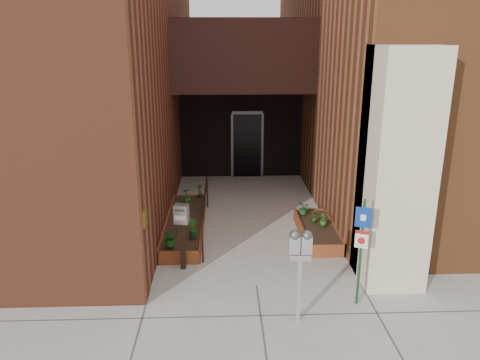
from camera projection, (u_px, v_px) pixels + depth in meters
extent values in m
plane|color=#9E9991|center=(256.00, 286.00, 8.88)|extent=(80.00, 80.00, 0.00)
cube|color=brown|center=(36.00, 19.00, 13.57)|extent=(8.00, 14.60, 10.00)
cube|color=brown|center=(435.00, 20.00, 14.44)|extent=(8.00, 13.70, 10.00)
cube|color=beige|center=(396.00, 170.00, 8.51)|extent=(1.10, 1.20, 4.40)
cube|color=black|center=(243.00, 55.00, 13.42)|extent=(4.20, 2.00, 2.00)
cube|color=black|center=(241.00, 131.00, 15.50)|extent=(4.00, 0.30, 3.00)
cube|color=black|center=(247.00, 146.00, 15.47)|extent=(0.90, 0.06, 2.10)
cube|color=#B79338|center=(145.00, 218.00, 8.17)|extent=(0.04, 0.30, 0.30)
cube|color=brown|center=(179.00, 258.00, 9.66)|extent=(0.90, 0.04, 0.30)
cube|color=brown|center=(190.00, 200.00, 13.06)|extent=(0.90, 0.04, 0.30)
cube|color=brown|center=(167.00, 225.00, 11.34)|extent=(0.04, 3.60, 0.30)
cube|color=brown|center=(203.00, 224.00, 11.37)|extent=(0.04, 3.60, 0.30)
cube|color=black|center=(185.00, 225.00, 11.36)|extent=(0.82, 3.52, 0.26)
cube|color=brown|center=(327.00, 251.00, 9.96)|extent=(0.80, 0.04, 0.30)
cube|color=brown|center=(309.00, 214.00, 12.02)|extent=(0.80, 0.04, 0.30)
cube|color=brown|center=(302.00, 231.00, 10.98)|extent=(0.04, 2.20, 0.30)
cube|color=brown|center=(334.00, 231.00, 11.01)|extent=(0.04, 2.20, 0.30)
cube|color=black|center=(318.00, 232.00, 11.00)|extent=(0.72, 2.12, 0.26)
cylinder|color=black|center=(203.00, 243.00, 9.66)|extent=(0.04, 0.04, 0.90)
cylinder|color=black|center=(207.00, 192.00, 12.81)|extent=(0.04, 0.04, 0.90)
cylinder|color=black|center=(205.00, 197.00, 11.11)|extent=(0.04, 3.30, 0.04)
cube|color=#ACABAE|center=(299.00, 290.00, 7.63)|extent=(0.07, 0.07, 1.13)
cube|color=#ACABAE|center=(300.00, 257.00, 7.45)|extent=(0.35, 0.15, 0.09)
cube|color=#ACABAE|center=(294.00, 245.00, 7.39)|extent=(0.18, 0.12, 0.29)
sphere|color=#59595B|center=(295.00, 235.00, 7.34)|extent=(0.17, 0.17, 0.17)
cube|color=white|center=(295.00, 245.00, 7.33)|extent=(0.10, 0.01, 0.06)
cube|color=#B21414|center=(295.00, 250.00, 7.35)|extent=(0.10, 0.01, 0.03)
cube|color=#ACABAE|center=(307.00, 245.00, 7.39)|extent=(0.18, 0.12, 0.29)
sphere|color=#59595B|center=(307.00, 235.00, 7.34)|extent=(0.17, 0.17, 0.17)
cube|color=white|center=(307.00, 245.00, 7.32)|extent=(0.10, 0.01, 0.06)
cube|color=#B21414|center=(307.00, 250.00, 7.35)|extent=(0.10, 0.01, 0.03)
cube|color=#14391B|center=(361.00, 253.00, 8.01)|extent=(0.06, 0.06, 1.96)
cube|color=navy|center=(363.00, 217.00, 7.79)|extent=(0.25, 0.12, 0.36)
cube|color=white|center=(363.00, 218.00, 7.78)|extent=(0.09, 0.04, 0.11)
cube|color=white|center=(362.00, 240.00, 7.91)|extent=(0.21, 0.10, 0.31)
cube|color=#B21414|center=(362.00, 233.00, 7.86)|extent=(0.21, 0.10, 0.05)
cylinder|color=#B21414|center=(361.00, 241.00, 7.90)|extent=(0.12, 0.06, 0.12)
cube|color=black|center=(183.00, 246.00, 9.39)|extent=(0.11, 0.11, 1.01)
cube|color=#B4B4B6|center=(181.00, 214.00, 9.19)|extent=(0.31, 0.25, 0.39)
cube|color=#59595B|center=(180.00, 211.00, 9.06)|extent=(0.20, 0.05, 0.04)
cube|color=white|center=(180.00, 218.00, 9.10)|extent=(0.22, 0.05, 0.09)
imported|color=#195819|center=(170.00, 237.00, 9.81)|extent=(0.50, 0.50, 0.39)
imported|color=#1B5317|center=(192.00, 228.00, 10.24)|extent=(0.32, 0.32, 0.41)
imported|color=#1E5016|center=(187.00, 196.00, 12.29)|extent=(0.31, 0.31, 0.41)
imported|color=#1F4F16|center=(200.00, 191.00, 12.80)|extent=(0.27, 0.27, 0.36)
imported|color=#29621C|center=(323.00, 220.00, 10.87)|extent=(0.24, 0.24, 0.30)
imported|color=#215A19|center=(315.00, 216.00, 11.05)|extent=(0.19, 0.19, 0.34)
imported|color=#1A5B20|center=(304.00, 208.00, 11.56)|extent=(0.31, 0.31, 0.33)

